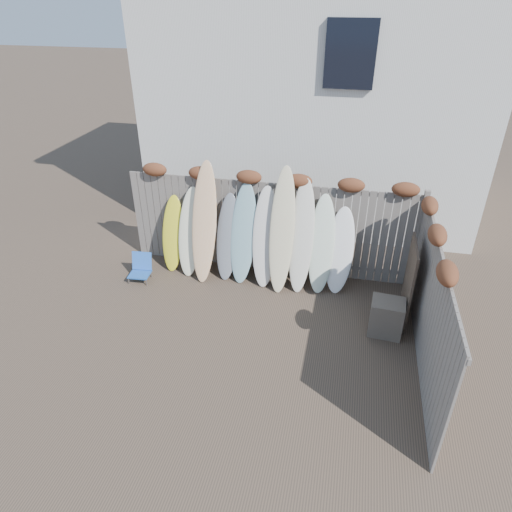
% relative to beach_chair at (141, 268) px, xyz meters
% --- Properties ---
extents(ground, '(80.00, 80.00, 0.00)m').
position_rel_beach_chair_xyz_m(ground, '(2.53, -1.43, -0.26)').
color(ground, '#493A2D').
extents(back_fence, '(6.05, 0.28, 2.24)m').
position_rel_beach_chair_xyz_m(back_fence, '(2.59, 0.96, 0.92)').
color(back_fence, slate).
rests_on(back_fence, ground).
extents(right_fence, '(0.28, 4.40, 2.24)m').
position_rel_beach_chair_xyz_m(right_fence, '(5.53, -1.18, 0.88)').
color(right_fence, slate).
rests_on(right_fence, ground).
extents(house, '(8.50, 5.50, 6.33)m').
position_rel_beach_chair_xyz_m(house, '(3.03, 5.07, 2.94)').
color(house, silver).
rests_on(house, ground).
extents(beach_chair, '(0.45, 0.48, 0.56)m').
position_rel_beach_chair_xyz_m(beach_chair, '(0.00, 0.00, 0.00)').
color(beach_chair, '#2258AB').
rests_on(beach_chair, ground).
extents(wooden_crate, '(0.61, 0.52, 0.66)m').
position_rel_beach_chair_xyz_m(wooden_crate, '(4.99, -0.70, 0.07)').
color(wooden_crate, '#4E453B').
rests_on(wooden_crate, ground).
extents(lattice_panel, '(0.05, 1.03, 1.54)m').
position_rel_beach_chair_xyz_m(lattice_panel, '(5.33, -0.17, 0.51)').
color(lattice_panel, brown).
rests_on(lattice_panel, ground).
extents(surfboard_0, '(0.49, 0.60, 1.60)m').
position_rel_beach_chair_xyz_m(surfboard_0, '(0.52, 0.63, 0.54)').
color(surfboard_0, yellow).
rests_on(surfboard_0, ground).
extents(surfboard_1, '(0.59, 0.70, 1.84)m').
position_rel_beach_chair_xyz_m(surfboard_1, '(0.95, 0.56, 0.66)').
color(surfboard_1, white).
rests_on(surfboard_1, ground).
extents(surfboard_2, '(0.51, 0.85, 2.42)m').
position_rel_beach_chair_xyz_m(surfboard_2, '(1.29, 0.49, 0.95)').
color(surfboard_2, '#E8B47E').
rests_on(surfboard_2, ground).
extents(surfboard_3, '(0.50, 0.66, 1.78)m').
position_rel_beach_chair_xyz_m(surfboard_3, '(1.75, 0.57, 0.63)').
color(surfboard_3, slate).
rests_on(surfboard_3, ground).
extents(surfboard_4, '(0.57, 0.75, 2.02)m').
position_rel_beach_chair_xyz_m(surfboard_4, '(2.09, 0.57, 0.75)').
color(surfboard_4, '#7FACB7').
rests_on(surfboard_4, ground).
extents(surfboard_5, '(0.56, 0.74, 2.00)m').
position_rel_beach_chair_xyz_m(surfboard_5, '(2.55, 0.52, 0.74)').
color(surfboard_5, silver).
rests_on(surfboard_5, ground).
extents(surfboard_6, '(0.50, 0.86, 2.44)m').
position_rel_beach_chair_xyz_m(surfboard_6, '(2.90, 0.46, 0.96)').
color(surfboard_6, beige).
rests_on(surfboard_6, ground).
extents(surfboard_7, '(0.49, 0.78, 2.21)m').
position_rel_beach_chair_xyz_m(surfboard_7, '(3.29, 0.52, 0.85)').
color(surfboard_7, silver).
rests_on(surfboard_7, ground).
extents(surfboard_8, '(0.52, 0.71, 1.93)m').
position_rel_beach_chair_xyz_m(surfboard_8, '(3.69, 0.54, 0.71)').
color(surfboard_8, silver).
rests_on(surfboard_8, ground).
extents(surfboard_9, '(0.57, 0.64, 1.70)m').
position_rel_beach_chair_xyz_m(surfboard_9, '(4.06, 0.58, 0.59)').
color(surfboard_9, white).
rests_on(surfboard_9, ground).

